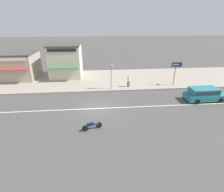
% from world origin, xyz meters
% --- Properties ---
extents(ground_plane, '(160.00, 160.00, 0.00)m').
position_xyz_m(ground_plane, '(0.00, 0.00, 0.00)').
color(ground_plane, '#4C4947').
extents(lane_centre_stripe, '(50.40, 0.14, 0.01)m').
position_xyz_m(lane_centre_stripe, '(0.00, 0.00, 0.00)').
color(lane_centre_stripe, silver).
rests_on(lane_centre_stripe, ground).
extents(kerb_strip, '(68.00, 10.00, 0.15)m').
position_xyz_m(kerb_strip, '(0.00, 9.65, 0.07)').
color(kerb_strip, '#9E9384').
rests_on(kerb_strip, ground).
extents(minivan_teal_1, '(4.82, 2.10, 1.56)m').
position_xyz_m(minivan_teal_1, '(12.70, 1.01, 0.85)').
color(minivan_teal_1, teal).
rests_on(minivan_teal_1, ground).
extents(motorcycle_0, '(1.76, 0.78, 0.80)m').
position_xyz_m(motorcycle_0, '(-0.44, -3.85, 0.42)').
color(motorcycle_0, black).
rests_on(motorcycle_0, ground).
extents(street_clock, '(0.66, 0.22, 3.44)m').
position_xyz_m(street_clock, '(2.00, 5.22, 2.72)').
color(street_clock, '#9E9EA3').
rests_on(street_clock, kerb_strip).
extents(arrow_signboard, '(1.63, 0.66, 3.34)m').
position_xyz_m(arrow_signboard, '(11.55, 5.86, 2.97)').
color(arrow_signboard, '#4C4C51').
rests_on(arrow_signboard, kerb_strip).
extents(pedestrian_near_clock, '(0.34, 0.34, 1.58)m').
position_xyz_m(pedestrian_near_clock, '(4.47, 5.85, 1.07)').
color(pedestrian_near_clock, '#333338').
rests_on(pedestrian_near_clock, kerb_strip).
extents(shopfront_corner_warung, '(5.08, 6.43, 4.06)m').
position_xyz_m(shopfront_corner_warung, '(-12.00, 11.58, 2.19)').
color(shopfront_corner_warung, '#B2A893').
rests_on(shopfront_corner_warung, kerb_strip).
extents(shopfront_mid_block, '(4.89, 6.06, 5.16)m').
position_xyz_m(shopfront_mid_block, '(-4.80, 11.82, 2.73)').
color(shopfront_mid_block, beige).
rests_on(shopfront_mid_block, kerb_strip).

